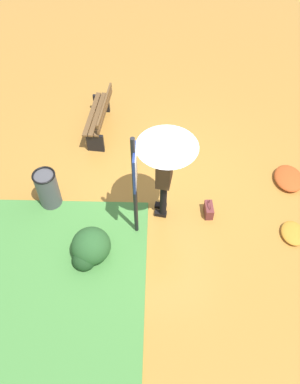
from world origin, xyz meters
TOP-DOWN VIEW (x-y plane):
  - ground_plane at (0.00, 0.00)m, footprint 18.00×18.00m
  - grass_verge at (2.54, -2.13)m, footprint 4.80×4.00m
  - person_with_umbrella at (0.37, 0.15)m, footprint 0.96×0.96m
  - info_sign_post at (0.75, -0.32)m, footprint 0.44×0.07m
  - handbag at (0.34, 0.99)m, footprint 0.31×0.16m
  - park_bench at (-1.90, -1.24)m, footprint 1.40×0.50m
  - trash_bin at (0.17, -1.96)m, footprint 0.42×0.42m
  - shrub_cluster at (1.30, -1.08)m, footprint 0.73×0.66m
  - leaf_pile_near_person at (0.76, 2.47)m, footprint 0.52×0.42m
  - leaf_pile_by_bench at (-0.51, 2.63)m, footprint 0.70×0.56m

SIDE VIEW (x-z plane):
  - ground_plane at x=0.00m, z-range 0.00..0.00m
  - grass_verge at x=2.54m, z-range 0.00..0.05m
  - leaf_pile_near_person at x=0.76m, z-range 0.00..0.12m
  - leaf_pile_by_bench at x=-0.51m, z-range 0.00..0.15m
  - handbag at x=0.34m, z-range -0.06..0.31m
  - shrub_cluster at x=1.30m, z-range -0.02..0.58m
  - park_bench at x=-1.90m, z-range 0.03..0.78m
  - trash_bin at x=0.17m, z-range 0.00..0.84m
  - info_sign_post at x=0.75m, z-range 0.29..2.59m
  - person_with_umbrella at x=0.37m, z-range 0.53..2.57m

